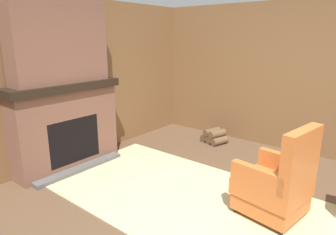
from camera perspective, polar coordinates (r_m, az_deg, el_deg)
The scene contains 10 objects.
ground_plane at distance 3.22m, azimuth 9.91°, elevation -20.96°, with size 14.00×14.00×0.00m, color brown.
wood_panel_wall_left at distance 4.68m, azimuth -20.87°, elevation 6.08°, with size 0.06×6.14×2.47m.
wood_panel_wall_back at distance 5.29m, azimuth 25.96°, elevation 6.49°, with size 6.14×0.09×2.47m.
fireplace_hearth at distance 4.61m, azimuth -18.69°, elevation -1.57°, with size 0.59×1.66×1.26m.
chimney_breast at distance 4.44m, azimuth -20.14°, elevation 13.81°, with size 0.34×1.37×1.18m.
area_rug at distance 3.61m, azimuth 7.92°, elevation -16.43°, with size 4.28×1.89×0.01m.
armchair at distance 3.45m, azimuth 19.95°, elevation -12.01°, with size 0.75×0.72×1.04m.
firewood_stack at distance 5.59m, azimuth 8.84°, elevation -3.59°, with size 0.49×0.44×0.25m.
oil_lamp_vase at distance 4.40m, azimuth -22.21°, elevation 7.29°, with size 0.11×0.11×0.31m.
storage_case at distance 4.67m, azimuth -16.71°, elevation 7.65°, with size 0.16×0.23×0.14m.
Camera 1 is at (1.21, -2.32, 1.88)m, focal length 32.00 mm.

